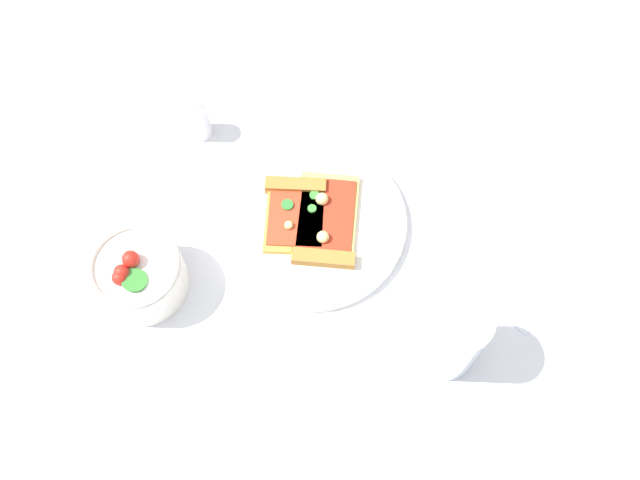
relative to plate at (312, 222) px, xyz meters
The scene contains 8 objects.
ground_plane 0.02m from the plate, 44.09° to the right, with size 2.40×2.40×0.00m, color silver.
plate is the anchor object (origin of this frame).
pizza_slice_near 0.03m from the plate, 158.48° to the right, with size 0.14×0.14×0.02m.
pizza_slice_far 0.03m from the plate, 14.81° to the left, with size 0.15×0.16×0.02m.
salad_bowl 0.24m from the plate, 111.87° to the right, with size 0.12×0.12×0.09m.
soda_glass 0.25m from the plate, ahead, with size 0.08×0.08×0.13m.
paper_napkin 0.28m from the plate, 31.41° to the left, with size 0.14×0.12×0.00m, color white.
pepper_shaker 0.23m from the plate, behind, with size 0.03×0.03×0.07m.
Camera 1 is at (0.30, -0.28, 0.88)m, focal length 39.50 mm.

